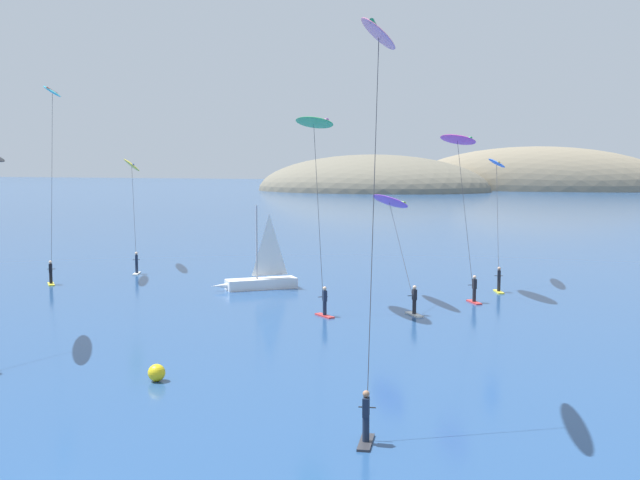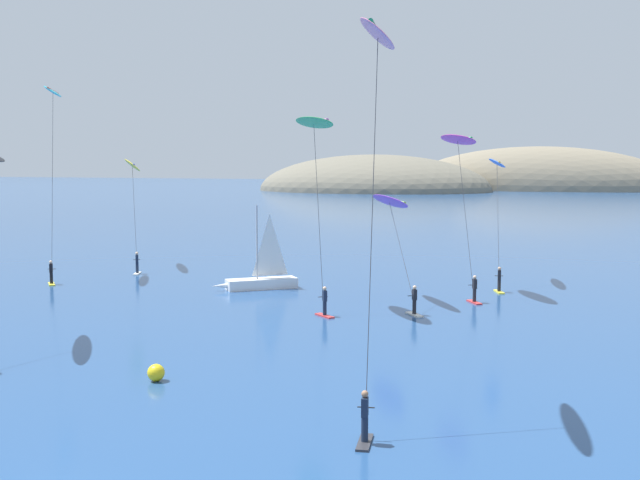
% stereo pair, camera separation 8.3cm
% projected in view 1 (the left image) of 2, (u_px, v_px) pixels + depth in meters
% --- Properties ---
extents(headland_island, '(111.70, 53.83, 24.00)m').
position_uv_depth(headland_island, '(454.00, 190.00, 218.83)').
color(headland_island, '#6B6656').
rests_on(headland_island, ground).
extents(sailboat_near, '(5.35, 4.32, 5.70)m').
position_uv_depth(sailboat_near, '(257.00, 280.00, 54.47)').
color(sailboat_near, white).
rests_on(sailboat_near, ground).
extents(kitesurfer_yellow, '(5.06, 7.70, 8.87)m').
position_uv_depth(kitesurfer_yellow, '(132.00, 171.00, 64.91)').
color(kitesurfer_yellow, silver).
rests_on(kitesurfer_yellow, ground).
extents(kitesurfer_purple, '(4.98, 7.83, 6.70)m').
position_uv_depth(kitesurfer_purple, '(391.00, 208.00, 49.14)').
color(kitesurfer_purple, silver).
rests_on(kitesurfer_purple, ground).
extents(kitesurfer_blue, '(2.02, 8.31, 8.92)m').
position_uv_depth(kitesurfer_blue, '(497.00, 173.00, 56.75)').
color(kitesurfer_blue, yellow).
rests_on(kitesurfer_blue, ground).
extents(kitesurfer_cyan, '(4.12, 6.89, 14.15)m').
position_uv_depth(kitesurfer_cyan, '(52.00, 108.00, 58.61)').
color(kitesurfer_cyan, yellow).
rests_on(kitesurfer_cyan, ground).
extents(kitesurfer_green, '(4.45, 5.69, 11.30)m').
position_uv_depth(kitesurfer_green, '(314.00, 134.00, 46.03)').
color(kitesurfer_green, red).
rests_on(kitesurfer_green, ground).
extents(kitesurfer_pink, '(1.83, 7.02, 13.51)m').
position_uv_depth(kitesurfer_pink, '(378.00, 65.00, 26.99)').
color(kitesurfer_pink, '#2D2D33').
rests_on(kitesurfer_pink, ground).
extents(kitesurfer_magenta, '(4.02, 6.81, 10.47)m').
position_uv_depth(kitesurfer_magenta, '(459.00, 150.00, 51.69)').
color(kitesurfer_magenta, red).
rests_on(kitesurfer_magenta, ground).
extents(marker_buoy, '(0.70, 0.70, 0.70)m').
position_uv_depth(marker_buoy, '(157.00, 373.00, 31.99)').
color(marker_buoy, yellow).
rests_on(marker_buoy, ground).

